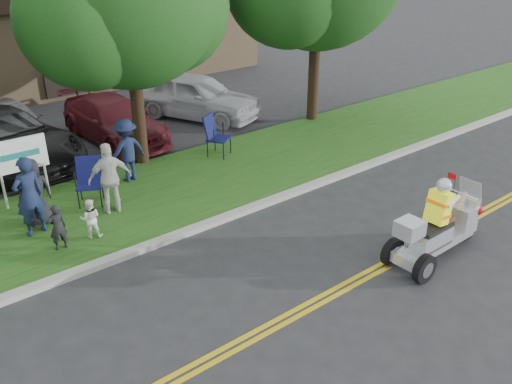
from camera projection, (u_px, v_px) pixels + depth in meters
ground at (302, 287)px, 10.21m from camera, size 120.00×120.00×0.00m
centerline_near at (324, 302)px, 9.80m from camera, size 60.00×0.10×0.01m
centerline_far at (318, 298)px, 9.91m from camera, size 60.00×0.10×0.01m
curb at (211, 223)px, 12.32m from camera, size 60.00×0.25×0.12m
grass_verge at (163, 191)px, 13.83m from camera, size 60.00×4.00×0.10m
commercial_building at (41, 32)px, 23.77m from camera, size 18.00×8.20×4.00m
tree_mid at (129, 2)px, 13.66m from camera, size 5.88×4.80×7.05m
business_sign at (20, 158)px, 12.66m from camera, size 1.25×0.06×1.75m
trike_scooter at (437, 231)px, 10.87m from camera, size 2.73×0.91×1.79m
lawn_chair_a at (89, 177)px, 12.94m from camera, size 0.81×0.82×1.12m
lawn_chair_b at (214, 133)px, 15.66m from camera, size 0.88×0.88×1.19m
spectator_adult_left at (29, 196)px, 11.45m from camera, size 0.71×0.53×1.79m
spectator_adult_right at (110, 178)px, 12.38m from camera, size 1.05×0.59×1.70m
spectator_chair_a at (126, 150)px, 13.99m from camera, size 1.16×0.76×1.67m
spectator_chair_b at (35, 192)px, 11.89m from camera, size 0.79×0.55×1.55m
child_left at (58, 227)px, 11.04m from camera, size 0.38×0.26×1.01m
child_right at (90, 218)px, 11.51m from camera, size 0.54×0.49×0.89m
parked_car_left at (2, 133)px, 15.71m from camera, size 2.46×4.77×1.50m
parked_car_mid at (3, 138)px, 15.26m from camera, size 3.64×5.94×1.54m
parked_car_right at (114, 120)px, 17.08m from camera, size 2.09×4.67×1.33m
parked_car_far_right at (196, 96)px, 19.08m from camera, size 3.62×4.98×1.58m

